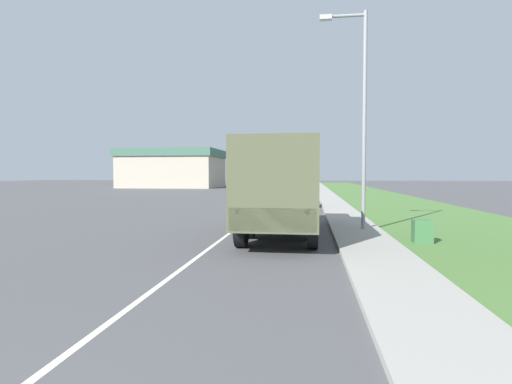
% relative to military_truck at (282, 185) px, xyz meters
% --- Properties ---
extents(ground_plane, '(180.00, 180.00, 0.00)m').
position_rel_military_truck_xyz_m(ground_plane, '(-1.88, 26.77, -1.72)').
color(ground_plane, '#4C4C4F').
extents(lane_centre_stripe, '(0.12, 120.00, 0.00)m').
position_rel_military_truck_xyz_m(lane_centre_stripe, '(-1.88, 26.77, -1.72)').
color(lane_centre_stripe, silver).
rests_on(lane_centre_stripe, ground).
extents(sidewalk_right, '(1.80, 120.00, 0.12)m').
position_rel_military_truck_xyz_m(sidewalk_right, '(2.62, 26.77, -1.66)').
color(sidewalk_right, '#9E9B93').
rests_on(sidewalk_right, ground).
extents(grass_strip_right, '(7.00, 120.00, 0.02)m').
position_rel_military_truck_xyz_m(grass_strip_right, '(7.02, 26.77, -1.71)').
color(grass_strip_right, '#4C7538').
rests_on(grass_strip_right, ground).
extents(military_truck, '(2.32, 7.80, 3.10)m').
position_rel_military_truck_xyz_m(military_truck, '(0.00, 0.00, 0.00)').
color(military_truck, '#474C38').
rests_on(military_truck, ground).
extents(car_nearest_ahead, '(1.71, 4.73, 1.59)m').
position_rel_military_truck_xyz_m(car_nearest_ahead, '(-0.05, 11.18, -1.01)').
color(car_nearest_ahead, '#B7BABF').
rests_on(car_nearest_ahead, ground).
extents(car_second_ahead, '(1.94, 4.78, 1.66)m').
position_rel_military_truck_xyz_m(car_second_ahead, '(-3.95, 27.34, -0.98)').
color(car_second_ahead, maroon).
rests_on(car_second_ahead, ground).
extents(car_third_ahead, '(1.77, 4.45, 1.48)m').
position_rel_military_truck_xyz_m(car_third_ahead, '(0.14, 40.93, -1.05)').
color(car_third_ahead, '#B7BABF').
rests_on(car_third_ahead, ground).
extents(lamp_post, '(1.69, 0.24, 7.80)m').
position_rel_military_truck_xyz_m(lamp_post, '(2.67, 1.33, 2.99)').
color(lamp_post, gray).
rests_on(lamp_post, sidewalk_right).
extents(utility_box, '(0.55, 0.45, 0.70)m').
position_rel_military_truck_xyz_m(utility_box, '(4.32, -0.94, -1.35)').
color(utility_box, '#3D7042').
rests_on(utility_box, grass_strip_right).
extents(building_distant, '(15.01, 11.88, 5.95)m').
position_rel_military_truck_xyz_m(building_distant, '(-20.55, 47.79, 1.29)').
color(building_distant, '#B2A893').
rests_on(building_distant, ground).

